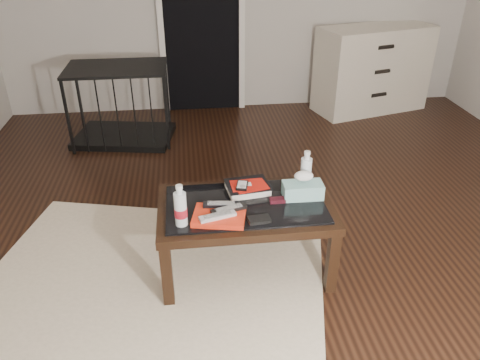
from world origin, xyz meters
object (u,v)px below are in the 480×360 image
at_px(water_bottle_left, 180,205).
at_px(tissue_box, 303,190).
at_px(pet_crate, 122,117).
at_px(dresser, 372,69).
at_px(water_bottle_right, 306,169).
at_px(coffee_table, 245,213).
at_px(textbook, 248,187).

height_order(water_bottle_left, tissue_box, water_bottle_left).
bearing_deg(pet_crate, dresser, 21.10).
bearing_deg(water_bottle_left, water_bottle_right, 22.47).
relative_size(coffee_table, pet_crate, 1.01).
bearing_deg(coffee_table, textbook, 77.46).
bearing_deg(coffee_table, water_bottle_left, -155.87).
relative_size(coffee_table, water_bottle_right, 4.20).
bearing_deg(tissue_box, water_bottle_left, -163.39).
height_order(dresser, water_bottle_right, dresser).
height_order(dresser, textbook, dresser).
bearing_deg(water_bottle_right, tissue_box, -110.73).
bearing_deg(water_bottle_left, pet_crate, 104.07).
xyz_separation_m(coffee_table, dresser, (1.72, 2.56, 0.05)).
height_order(pet_crate, water_bottle_right, pet_crate).
relative_size(pet_crate, water_bottle_left, 4.16).
relative_size(dresser, water_bottle_left, 5.42).
bearing_deg(pet_crate, coffee_table, -55.84).
height_order(water_bottle_right, tissue_box, water_bottle_right).
bearing_deg(tissue_box, coffee_table, -173.41).
bearing_deg(water_bottle_right, coffee_table, -159.15).
bearing_deg(water_bottle_right, pet_crate, 124.45).
bearing_deg(dresser, coffee_table, -139.23).
bearing_deg(coffee_table, tissue_box, 5.54).
relative_size(pet_crate, water_bottle_right, 4.16).
distance_m(water_bottle_right, tissue_box, 0.14).
distance_m(dresser, tissue_box, 2.88).
relative_size(textbook, water_bottle_left, 1.05).
bearing_deg(textbook, water_bottle_right, -6.38).
distance_m(dresser, water_bottle_left, 3.43).
bearing_deg(water_bottle_left, coffee_table, 24.13).
height_order(coffee_table, tissue_box, tissue_box).
relative_size(dresser, pet_crate, 1.30).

